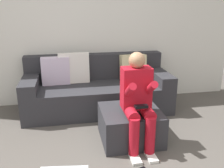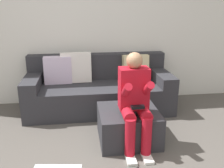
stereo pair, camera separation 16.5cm
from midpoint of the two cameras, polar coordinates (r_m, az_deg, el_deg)
wall_back at (r=4.06m, az=-8.94°, el=14.67°), size 5.20×0.10×2.72m
couch_sectional at (r=3.86m, az=-4.74°, el=-1.18°), size 2.16×0.86×0.87m
ottoman at (r=3.04m, az=2.56°, el=-9.22°), size 0.69×0.65×0.38m
person_seated at (r=2.73m, az=4.18°, el=-3.35°), size 0.32×0.55×1.08m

